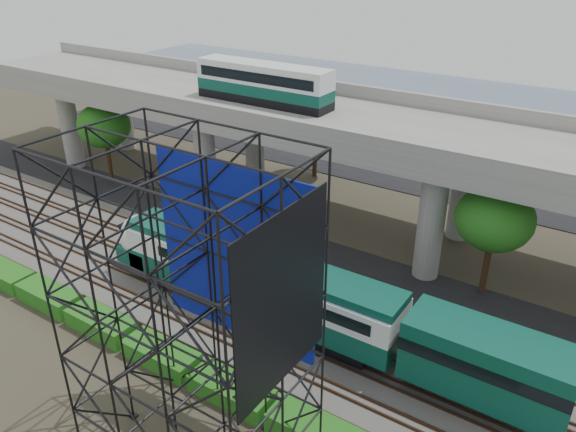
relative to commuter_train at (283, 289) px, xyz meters
The scene contains 13 objects.
ground 6.11m from the commuter_train, 158.22° to the right, with size 140.00×140.00×0.00m, color #474233.
ballast_bed 5.73m from the commuter_train, behind, with size 90.00×12.00×0.20m, color slate.
service_road 10.27m from the commuter_train, 120.50° to the left, with size 90.00×5.00×0.08m, color black.
parking_lot 32.51m from the commuter_train, 98.89° to the left, with size 90.00×18.00×0.08m, color black.
harbor_water 54.31m from the commuter_train, 95.30° to the left, with size 140.00×40.00×0.03m, color #41516C.
rail_tracks 5.64m from the commuter_train, behind, with size 90.00×9.52×0.16m.
commuter_train is the anchor object (origin of this frame).
overpass 15.95m from the commuter_train, 111.33° to the left, with size 80.00×12.00×12.40m.
scaffold_tower 11.21m from the commuter_train, 77.52° to the right, with size 9.36×6.36×15.00m.
hedge_strip 7.82m from the commuter_train, 122.41° to the right, with size 34.60×1.80×1.20m.
trees 17.36m from the commuter_train, 124.33° to the left, with size 40.94×16.94×7.69m.
suv 14.85m from the commuter_train, 148.48° to the left, with size 2.25×4.89×1.36m, color black.
parked_cars 32.15m from the commuter_train, 100.46° to the left, with size 39.90×9.15×1.30m.
Camera 1 is at (20.49, -20.93, 21.44)m, focal length 35.00 mm.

